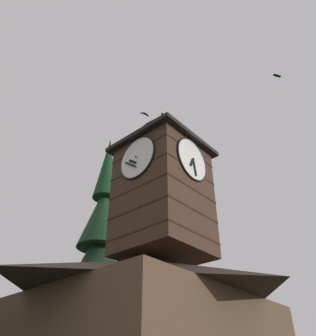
{
  "coord_description": "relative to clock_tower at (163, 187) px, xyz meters",
  "views": [
    {
      "loc": [
        11.92,
        8.69,
        1.73
      ],
      "look_at": [
        -0.55,
        -2.36,
        12.63
      ],
      "focal_mm": 36.26,
      "sensor_mm": 36.0,
      "label": 1
    }
  ],
  "objects": [
    {
      "name": "flying_bird_low",
      "position": [
        -5.77,
        5.98,
        9.46
      ],
      "size": [
        0.62,
        0.45,
        0.14
      ],
      "color": "black"
    },
    {
      "name": "moon",
      "position": [
        -17.31,
        -42.07,
        -0.59
      ],
      "size": [
        1.77,
        1.77,
        1.77
      ],
      "color": "silver"
    },
    {
      "name": "clock_tower",
      "position": [
        0.0,
        0.0,
        0.0
      ],
      "size": [
        4.81,
        4.81,
        9.59
      ],
      "color": "#422B1E",
      "rests_on": "building_main"
    },
    {
      "name": "pine_tree_behind",
      "position": [
        -1.78,
        -7.3,
        -3.46
      ],
      "size": [
        6.04,
        6.04,
        19.35
      ],
      "color": "#473323",
      "rests_on": "ground_plane"
    },
    {
      "name": "flying_bird_high",
      "position": [
        -1.62,
        -3.19,
        8.5
      ],
      "size": [
        0.71,
        0.34,
        0.16
      ],
      "color": "black"
    }
  ]
}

